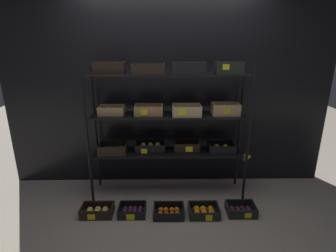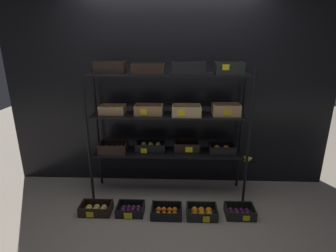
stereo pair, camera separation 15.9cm
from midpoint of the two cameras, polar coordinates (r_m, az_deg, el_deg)
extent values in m
plane|color=gray|center=(3.64, 1.29, -13.92)|extent=(10.00, 10.00, 0.00)
cube|color=black|center=(3.54, 1.54, 7.66)|extent=(4.28, 0.12, 2.58)
cylinder|color=black|center=(3.25, -15.48, -2.49)|extent=(0.03, 0.03, 1.64)
cylinder|color=black|center=(3.23, 18.26, -2.89)|extent=(0.03, 0.03, 1.64)
cylinder|color=black|center=(3.60, -13.69, -0.37)|extent=(0.03, 0.03, 1.64)
cylinder|color=black|center=(3.58, 16.64, -0.72)|extent=(0.03, 0.03, 1.64)
cube|color=black|center=(3.37, 1.35, -5.68)|extent=(1.85, 0.35, 0.02)
cube|color=black|center=(3.21, 1.42, 2.30)|extent=(1.85, 0.35, 0.02)
cube|color=black|center=(3.12, 1.48, 10.94)|extent=(1.85, 0.35, 0.02)
cube|color=black|center=(3.40, -10.24, -5.46)|extent=(0.34, 0.23, 0.01)
cube|color=black|center=(3.28, -10.69, -5.18)|extent=(0.34, 0.02, 0.12)
cube|color=black|center=(3.48, -9.94, -3.81)|extent=(0.34, 0.02, 0.12)
cube|color=black|center=(3.42, -12.97, -4.39)|extent=(0.02, 0.20, 0.12)
cube|color=black|center=(3.35, -7.58, -4.55)|extent=(0.02, 0.20, 0.12)
ellipsoid|color=brown|center=(3.38, -11.95, -5.02)|extent=(0.05, 0.05, 0.07)
ellipsoid|color=brown|center=(3.36, -10.94, -5.09)|extent=(0.05, 0.05, 0.07)
ellipsoid|color=brown|center=(3.35, -9.92, -5.08)|extent=(0.05, 0.05, 0.07)
ellipsoid|color=brown|center=(3.34, -8.77, -5.11)|extent=(0.05, 0.05, 0.07)
ellipsoid|color=brown|center=(3.44, -11.74, -4.58)|extent=(0.05, 0.05, 0.07)
ellipsoid|color=brown|center=(3.43, -10.68, -4.62)|extent=(0.05, 0.05, 0.07)
ellipsoid|color=brown|center=(3.42, -9.60, -4.62)|extent=(0.05, 0.05, 0.07)
ellipsoid|color=brown|center=(3.40, -8.64, -4.65)|extent=(0.05, 0.05, 0.07)
cube|color=black|center=(3.41, -2.40, -5.17)|extent=(0.37, 0.21, 0.01)
cube|color=black|center=(3.29, -2.54, -4.96)|extent=(0.37, 0.02, 0.10)
cube|color=black|center=(3.48, -2.28, -3.69)|extent=(0.37, 0.02, 0.10)
cube|color=black|center=(3.40, -5.38, -4.25)|extent=(0.02, 0.18, 0.10)
cube|color=black|center=(3.38, 0.59, -4.35)|extent=(0.02, 0.18, 0.10)
ellipsoid|color=tan|center=(3.36, -3.99, -4.54)|extent=(0.07, 0.07, 0.09)
ellipsoid|color=tan|center=(3.36, -2.38, -4.55)|extent=(0.07, 0.07, 0.09)
ellipsoid|color=#B5C15E|center=(3.35, -0.99, -4.59)|extent=(0.07, 0.07, 0.09)
ellipsoid|color=#A8AD4C|center=(3.42, -3.91, -4.15)|extent=(0.07, 0.07, 0.09)
ellipsoid|color=tan|center=(3.41, -2.37, -4.21)|extent=(0.07, 0.07, 0.09)
ellipsoid|color=tan|center=(3.41, -0.81, -4.19)|extent=(0.07, 0.07, 0.09)
cube|color=yellow|center=(3.30, -3.83, -5.35)|extent=(0.07, 0.01, 0.06)
cube|color=black|center=(3.42, 5.31, -5.16)|extent=(0.31, 0.22, 0.01)
cube|color=black|center=(3.30, 5.43, -4.88)|extent=(0.31, 0.02, 0.11)
cube|color=black|center=(3.49, 5.25, -3.58)|extent=(0.31, 0.02, 0.11)
cube|color=black|center=(3.39, 2.81, -4.19)|extent=(0.02, 0.19, 0.11)
cube|color=black|center=(3.40, 7.86, -4.23)|extent=(0.02, 0.19, 0.11)
sphere|color=orange|center=(3.37, 4.08, -4.77)|extent=(0.06, 0.06, 0.06)
sphere|color=orange|center=(3.37, 5.37, -4.83)|extent=(0.06, 0.06, 0.06)
sphere|color=orange|center=(3.38, 6.67, -4.82)|extent=(0.06, 0.06, 0.06)
sphere|color=orange|center=(3.43, 4.00, -4.38)|extent=(0.06, 0.06, 0.06)
sphere|color=orange|center=(3.43, 5.35, -4.39)|extent=(0.06, 0.06, 0.06)
sphere|color=orange|center=(3.44, 6.47, -4.40)|extent=(0.06, 0.06, 0.06)
cube|color=yellow|center=(3.29, 5.89, -5.07)|extent=(0.09, 0.01, 0.07)
cube|color=black|center=(3.43, 12.72, -5.45)|extent=(0.33, 0.23, 0.01)
cube|color=black|center=(3.31, 13.09, -5.30)|extent=(0.33, 0.02, 0.10)
cube|color=black|center=(3.51, 12.48, -3.96)|extent=(0.33, 0.02, 0.10)
cube|color=black|center=(3.38, 10.18, -4.62)|extent=(0.02, 0.19, 0.10)
cube|color=black|center=(3.44, 15.33, -4.60)|extent=(0.02, 0.19, 0.10)
sphere|color=orange|center=(3.38, 11.94, -4.95)|extent=(0.07, 0.07, 0.07)
sphere|color=orange|center=(3.40, 13.82, -4.99)|extent=(0.07, 0.07, 0.07)
sphere|color=orange|center=(3.43, 11.76, -4.58)|extent=(0.07, 0.07, 0.07)
sphere|color=orange|center=(3.45, 13.62, -4.61)|extent=(0.07, 0.07, 0.07)
cube|color=tan|center=(3.31, -10.43, 2.77)|extent=(0.30, 0.21, 0.01)
cube|color=tan|center=(3.21, -10.85, 3.19)|extent=(0.30, 0.02, 0.09)
cube|color=tan|center=(3.39, -10.13, 4.03)|extent=(0.30, 0.02, 0.09)
cube|color=tan|center=(3.33, -12.88, 3.61)|extent=(0.02, 0.18, 0.09)
cube|color=tan|center=(3.27, -8.03, 3.62)|extent=(0.02, 0.18, 0.09)
sphere|color=gold|center=(3.29, -11.49, 3.35)|extent=(0.07, 0.07, 0.07)
sphere|color=#E2C059|center=(3.26, -9.78, 3.34)|extent=(0.07, 0.07, 0.07)
sphere|color=gold|center=(3.34, -11.17, 3.58)|extent=(0.07, 0.07, 0.07)
sphere|color=#E5BB53|center=(3.31, -9.52, 3.58)|extent=(0.07, 0.07, 0.07)
cube|color=#A87F51|center=(3.22, -2.71, 2.64)|extent=(0.33, 0.21, 0.01)
cube|color=#A87F51|center=(3.12, -2.87, 3.22)|extent=(0.33, 0.02, 0.11)
cube|color=#A87F51|center=(3.30, -2.58, 4.06)|extent=(0.33, 0.02, 0.11)
cube|color=#A87F51|center=(3.23, -5.54, 3.67)|extent=(0.02, 0.18, 0.11)
cube|color=#A87F51|center=(3.20, 0.13, 3.63)|extent=(0.02, 0.18, 0.11)
sphere|color=red|center=(3.20, -4.14, 3.26)|extent=(0.07, 0.07, 0.07)
sphere|color=red|center=(3.18, -2.69, 3.23)|extent=(0.07, 0.07, 0.07)
sphere|color=red|center=(3.18, -1.32, 3.24)|extent=(0.07, 0.07, 0.07)
sphere|color=red|center=(3.25, -4.04, 3.50)|extent=(0.07, 0.07, 0.07)
sphere|color=red|center=(3.24, -2.71, 3.49)|extent=(0.07, 0.07, 0.07)
sphere|color=red|center=(3.23, -1.39, 3.46)|extent=(0.07, 0.07, 0.07)
cube|color=yellow|center=(3.12, -3.83, 2.97)|extent=(0.08, 0.01, 0.07)
cube|color=tan|center=(3.18, 5.37, 2.38)|extent=(0.34, 0.24, 0.01)
cube|color=tan|center=(3.06, 5.52, 2.94)|extent=(0.34, 0.02, 0.11)
cube|color=tan|center=(3.28, 5.30, 3.95)|extent=(0.34, 0.02, 0.11)
cube|color=tan|center=(3.16, 2.48, 3.50)|extent=(0.02, 0.21, 0.11)
cube|color=tan|center=(3.18, 8.32, 3.41)|extent=(0.02, 0.21, 0.11)
sphere|color=#88BC43|center=(3.14, 3.91, 2.99)|extent=(0.07, 0.07, 0.07)
sphere|color=#8BC03A|center=(3.14, 5.44, 2.94)|extent=(0.07, 0.07, 0.07)
sphere|color=#7FB446|center=(3.15, 6.88, 2.94)|extent=(0.07, 0.07, 0.07)
sphere|color=#84BB36|center=(3.20, 3.99, 3.30)|extent=(0.07, 0.07, 0.07)
sphere|color=#98B93D|center=(3.20, 5.34, 3.25)|extent=(0.07, 0.07, 0.07)
sphere|color=#86C93D|center=(3.21, 6.71, 3.25)|extent=(0.07, 0.07, 0.07)
cube|color=yellow|center=(3.05, 4.41, 2.83)|extent=(0.08, 0.01, 0.06)
cube|color=tan|center=(3.27, 13.61, 2.39)|extent=(0.32, 0.20, 0.01)
cube|color=tan|center=(3.17, 14.02, 3.11)|extent=(0.32, 0.02, 0.12)
cube|color=tan|center=(3.35, 13.39, 3.94)|extent=(0.32, 0.02, 0.12)
cube|color=tan|center=(3.23, 11.01, 3.60)|extent=(0.02, 0.17, 0.12)
cube|color=tan|center=(3.29, 16.33, 3.47)|extent=(0.02, 0.17, 0.12)
sphere|color=#602C47|center=(3.22, 12.22, 2.77)|extent=(0.05, 0.05, 0.05)
sphere|color=#6B235A|center=(3.24, 13.25, 2.78)|extent=(0.05, 0.05, 0.05)
sphere|color=#581A4E|center=(3.25, 14.33, 2.75)|extent=(0.05, 0.05, 0.05)
sphere|color=#691F5B|center=(3.26, 15.39, 2.71)|extent=(0.05, 0.05, 0.05)
sphere|color=#5F2F5A|center=(3.28, 11.93, 3.07)|extent=(0.05, 0.05, 0.05)
sphere|color=#6D175B|center=(3.29, 12.97, 3.05)|extent=(0.05, 0.05, 0.05)
sphere|color=#60254B|center=(3.30, 14.00, 3.04)|extent=(0.05, 0.05, 0.05)
sphere|color=#541B4D|center=(3.32, 15.08, 3.00)|extent=(0.05, 0.05, 0.05)
cube|color=yellow|center=(3.16, 14.02, 2.79)|extent=(0.08, 0.01, 0.06)
cube|color=black|center=(3.22, -10.81, 11.15)|extent=(0.35, 0.21, 0.01)
cube|color=black|center=(3.12, -11.28, 12.13)|extent=(0.35, 0.02, 0.12)
cube|color=black|center=(3.31, -10.49, 12.49)|extent=(0.35, 0.02, 0.12)
cube|color=black|center=(3.26, -13.83, 12.19)|extent=(0.02, 0.18, 0.12)
cube|color=black|center=(3.18, -7.85, 12.41)|extent=(0.02, 0.18, 0.12)
ellipsoid|color=yellow|center=(3.21, -12.68, 11.81)|extent=(0.06, 0.06, 0.08)
ellipsoid|color=yellow|center=(3.20, -11.61, 11.87)|extent=(0.06, 0.06, 0.08)
ellipsoid|color=yellow|center=(3.18, -10.39, 11.90)|extent=(0.06, 0.06, 0.08)
ellipsoid|color=yellow|center=(3.16, -9.28, 11.93)|extent=(0.06, 0.06, 0.08)
ellipsoid|color=yellow|center=(3.27, -12.38, 11.93)|extent=(0.06, 0.06, 0.08)
ellipsoid|color=yellow|center=(3.26, -11.27, 11.98)|extent=(0.06, 0.06, 0.08)
ellipsoid|color=yellow|center=(3.24, -10.16, 12.02)|extent=(0.06, 0.06, 0.08)
ellipsoid|color=yellow|center=(3.23, -9.09, 12.05)|extent=(0.06, 0.06, 0.08)
cube|color=black|center=(3.10, -2.72, 11.18)|extent=(0.37, 0.25, 0.01)
cube|color=black|center=(2.98, -2.92, 12.03)|extent=(0.37, 0.02, 0.10)
cube|color=black|center=(3.21, -2.56, 12.45)|extent=(0.37, 0.02, 0.10)
cube|color=black|center=(3.11, -6.05, 12.21)|extent=(0.02, 0.21, 0.10)
cube|color=black|center=(3.08, 0.61, 12.25)|extent=(0.02, 0.21, 0.10)
ellipsoid|color=brown|center=(3.07, -4.78, 11.82)|extent=(0.05, 0.05, 0.07)
ellipsoid|color=brown|center=(3.06, -3.44, 11.84)|extent=(0.05, 0.05, 0.07)
ellipsoid|color=brown|center=(3.06, -2.16, 11.84)|extent=(0.05, 0.05, 0.07)
ellipsoid|color=brown|center=(3.05, -0.68, 11.85)|extent=(0.05, 0.05, 0.07)
ellipsoid|color=brown|center=(3.14, -4.58, 11.97)|extent=(0.05, 0.05, 0.07)
ellipsoid|color=brown|center=(3.14, -3.32, 11.99)|extent=(0.05, 0.05, 0.07)
ellipsoid|color=brown|center=(3.14, -2.07, 12.00)|extent=(0.05, 0.05, 0.07)
ellipsoid|color=brown|center=(3.13, -0.72, 12.00)|extent=(0.05, 0.05, 0.07)
cube|color=black|center=(3.07, 5.87, 11.05)|extent=(0.37, 0.22, 0.01)
cube|color=black|center=(2.96, 6.04, 12.12)|extent=(0.37, 0.02, 0.12)
cube|color=black|center=(3.16, 5.80, 12.49)|extent=(0.37, 0.02, 0.12)
cube|color=black|center=(3.06, 2.54, 12.38)|extent=(0.02, 0.19, 0.12)
cube|color=black|center=(3.08, 9.26, 12.21)|extent=(0.02, 0.19, 0.12)
ellipsoid|color=#A6BE56|center=(3.03, 4.21, 11.99)|extent=(0.07, 0.07, 0.09)
ellipsoid|color=tan|center=(3.03, 5.98, 11.94)|extent=(0.07, 0.07, 0.09)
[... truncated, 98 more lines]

